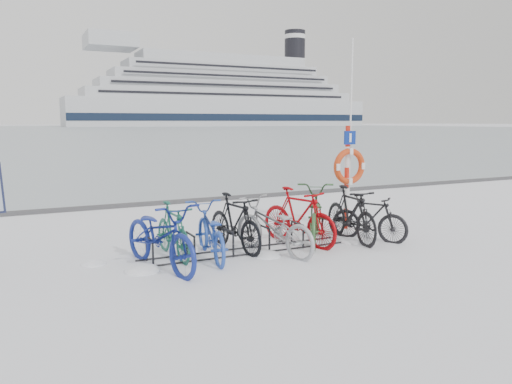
# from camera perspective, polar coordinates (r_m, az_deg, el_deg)

# --- Properties ---
(ground) EXTENTS (900.00, 900.00, 0.00)m
(ground) POSITION_cam_1_polar(r_m,az_deg,el_deg) (9.28, -1.08, -6.85)
(ground) COLOR white
(ground) RESTS_ON ground
(ice_sheet) EXTENTS (400.00, 298.00, 0.02)m
(ice_sheet) POSITION_cam_1_polar(r_m,az_deg,el_deg) (163.21, -24.60, 6.49)
(ice_sheet) COLOR #A8B5BE
(ice_sheet) RESTS_ON ground
(quay_edge) EXTENTS (400.00, 0.25, 0.10)m
(quay_edge) POSITION_cam_1_polar(r_m,az_deg,el_deg) (14.72, -10.71, -1.22)
(quay_edge) COLOR #3F3F42
(quay_edge) RESTS_ON ground
(bike_rack) EXTENTS (4.00, 0.48, 0.46)m
(bike_rack) POSITION_cam_1_polar(r_m,az_deg,el_deg) (9.23, -1.08, -5.77)
(bike_rack) COLOR black
(bike_rack) RESTS_ON ground
(lifebuoy_station) EXTENTS (0.80, 0.23, 4.18)m
(lifebuoy_station) POSITION_cam_1_polar(r_m,az_deg,el_deg) (11.19, 10.57, 2.87)
(lifebuoy_station) COLOR red
(lifebuoy_station) RESTS_ON ground
(cruise_ferry) EXTENTS (156.27, 29.43, 51.35)m
(cruise_ferry) POSITION_cam_1_polar(r_m,az_deg,el_deg) (262.07, -3.99, 10.57)
(cruise_ferry) COLOR silver
(cruise_ferry) RESTS_ON ground
(bike_0) EXTENTS (1.26, 2.32, 1.15)m
(bike_0) POSITION_cam_1_polar(r_m,az_deg,el_deg) (8.32, -10.91, -4.66)
(bike_0) COLOR navy
(bike_0) RESTS_ON ground
(bike_1) EXTENTS (0.55, 1.69, 1.01)m
(bike_1) POSITION_cam_1_polar(r_m,az_deg,el_deg) (8.97, -9.49, -4.17)
(bike_1) COLOR #195747
(bike_1) RESTS_ON ground
(bike_2) EXTENTS (0.90, 1.97, 0.99)m
(bike_2) POSITION_cam_1_polar(r_m,az_deg,el_deg) (8.84, -5.30, -4.32)
(bike_2) COLOR #2447AC
(bike_2) RESTS_ON ground
(bike_3) EXTENTS (0.75, 1.87, 1.09)m
(bike_3) POSITION_cam_1_polar(r_m,az_deg,el_deg) (9.33, -2.45, -3.34)
(bike_3) COLOR black
(bike_3) RESTS_ON ground
(bike_4) EXTENTS (1.24, 2.10, 1.04)m
(bike_4) POSITION_cam_1_polar(r_m,az_deg,el_deg) (9.09, 1.94, -3.79)
(bike_4) COLOR #97999D
(bike_4) RESTS_ON ground
(bike_5) EXTENTS (1.07, 1.98, 1.15)m
(bike_5) POSITION_cam_1_polar(r_m,az_deg,el_deg) (9.79, 4.89, -2.65)
(bike_5) COLOR #A1060B
(bike_5) RESTS_ON ground
(bike_6) EXTENTS (1.83, 2.22, 1.14)m
(bike_6) POSITION_cam_1_polar(r_m,az_deg,el_deg) (10.10, 6.69, -2.37)
(bike_6) COLOR #2D542B
(bike_6) RESTS_ON ground
(bike_7) EXTENTS (0.70, 1.92, 1.13)m
(bike_7) POSITION_cam_1_polar(r_m,az_deg,el_deg) (10.25, 10.79, -2.33)
(bike_7) COLOR black
(bike_7) RESTS_ON ground
(bike_8) EXTENTS (1.22, 1.62, 0.97)m
(bike_8) POSITION_cam_1_polar(r_m,az_deg,el_deg) (10.35, 12.81, -2.73)
(bike_8) COLOR black
(bike_8) RESTS_ON ground
(snow_drifts) EXTENTS (6.12, 1.49, 0.20)m
(snow_drifts) POSITION_cam_1_polar(r_m,az_deg,el_deg) (9.18, -1.33, -7.02)
(snow_drifts) COLOR white
(snow_drifts) RESTS_ON ground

